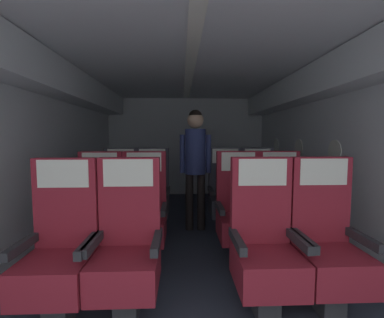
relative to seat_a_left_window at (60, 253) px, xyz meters
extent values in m
cube|color=#2D3342|center=(0.96, 1.23, -0.49)|extent=(3.70, 6.14, 0.02)
cube|color=silver|center=(-0.79, 1.23, 0.60)|extent=(0.08, 5.74, 2.17)
cube|color=silver|center=(2.71, 1.23, 0.60)|extent=(0.08, 5.74, 2.17)
cube|color=silver|center=(0.96, 1.23, 1.69)|extent=(3.58, 5.74, 0.06)
cube|color=silver|center=(0.96, 4.12, 0.60)|extent=(3.58, 0.06, 2.17)
cube|color=silver|center=(-0.58, 1.23, 1.47)|extent=(0.34, 5.51, 0.36)
cube|color=silver|center=(2.49, 1.23, 1.47)|extent=(0.34, 5.51, 0.36)
cube|color=white|center=(0.96, 1.23, 1.65)|extent=(0.12, 5.17, 0.02)
cylinder|color=white|center=(2.66, 1.23, 0.65)|extent=(0.01, 0.26, 0.26)
cylinder|color=white|center=(2.66, 2.18, 0.65)|extent=(0.01, 0.26, 0.26)
cylinder|color=white|center=(2.66, 3.14, 0.65)|extent=(0.01, 0.26, 0.26)
cube|color=#38383D|center=(0.00, -0.06, -0.36)|extent=(0.16, 0.17, 0.24)
cube|color=maroon|center=(0.00, -0.06, -0.12)|extent=(0.45, 0.47, 0.24)
cube|color=maroon|center=(0.00, 0.13, 0.33)|extent=(0.45, 0.08, 0.66)
cube|color=#28282D|center=(0.22, -0.06, 0.09)|extent=(0.05, 0.39, 0.06)
cube|color=#28282D|center=(-0.22, -0.06, 0.09)|extent=(0.05, 0.39, 0.06)
cube|color=silver|center=(0.00, 0.09, 0.55)|extent=(0.36, 0.01, 0.20)
cube|color=#38383D|center=(0.46, -0.03, -0.36)|extent=(0.16, 0.17, 0.24)
cube|color=maroon|center=(0.46, -0.03, -0.12)|extent=(0.45, 0.47, 0.24)
cube|color=maroon|center=(0.46, 0.16, 0.33)|extent=(0.45, 0.08, 0.66)
cube|color=#28282D|center=(0.67, -0.03, 0.09)|extent=(0.05, 0.39, 0.06)
cube|color=#28282D|center=(0.24, -0.03, 0.09)|extent=(0.05, 0.39, 0.06)
cube|color=silver|center=(0.46, 0.11, 0.55)|extent=(0.36, 0.01, 0.20)
cube|color=#38383D|center=(1.92, -0.03, -0.36)|extent=(0.16, 0.17, 0.24)
cube|color=maroon|center=(1.92, -0.03, -0.12)|extent=(0.45, 0.47, 0.24)
cube|color=maroon|center=(1.92, 0.16, 0.33)|extent=(0.45, 0.08, 0.66)
cube|color=#28282D|center=(2.14, -0.03, 0.09)|extent=(0.05, 0.39, 0.06)
cube|color=#28282D|center=(1.70, -0.03, 0.09)|extent=(0.05, 0.39, 0.06)
cube|color=silver|center=(1.92, 0.11, 0.55)|extent=(0.36, 0.01, 0.20)
cube|color=#38383D|center=(1.45, -0.04, -0.36)|extent=(0.16, 0.17, 0.24)
cube|color=maroon|center=(1.45, -0.04, -0.12)|extent=(0.45, 0.47, 0.24)
cube|color=maroon|center=(1.45, 0.15, 0.33)|extent=(0.45, 0.08, 0.66)
cube|color=#28282D|center=(1.67, -0.04, 0.09)|extent=(0.05, 0.39, 0.06)
cube|color=#28282D|center=(1.24, -0.04, 0.09)|extent=(0.05, 0.39, 0.06)
cube|color=silver|center=(1.45, 0.11, 0.55)|extent=(0.36, 0.01, 0.20)
cube|color=#38383D|center=(-0.01, 0.81, -0.36)|extent=(0.16, 0.17, 0.24)
cube|color=maroon|center=(-0.01, 0.81, -0.12)|extent=(0.45, 0.47, 0.24)
cube|color=maroon|center=(-0.01, 1.00, 0.33)|extent=(0.45, 0.08, 0.66)
cube|color=#28282D|center=(0.21, 0.81, 0.09)|extent=(0.05, 0.39, 0.06)
cube|color=#28282D|center=(-0.22, 0.81, 0.09)|extent=(0.05, 0.39, 0.06)
cube|color=silver|center=(-0.01, 0.96, 0.55)|extent=(0.36, 0.01, 0.20)
cube|color=#38383D|center=(0.46, 0.81, -0.36)|extent=(0.16, 0.17, 0.24)
cube|color=maroon|center=(0.46, 0.81, -0.12)|extent=(0.45, 0.47, 0.24)
cube|color=maroon|center=(0.46, 1.00, 0.33)|extent=(0.45, 0.08, 0.66)
cube|color=#28282D|center=(0.67, 0.81, 0.09)|extent=(0.05, 0.39, 0.06)
cube|color=#28282D|center=(0.24, 0.81, 0.09)|extent=(0.05, 0.39, 0.06)
cube|color=silver|center=(0.46, 0.96, 0.55)|extent=(0.36, 0.01, 0.20)
cube|color=#38383D|center=(1.90, 0.82, -0.36)|extent=(0.16, 0.17, 0.24)
cube|color=maroon|center=(1.90, 0.82, -0.12)|extent=(0.45, 0.47, 0.24)
cube|color=maroon|center=(1.90, 1.01, 0.33)|extent=(0.45, 0.08, 0.66)
cube|color=#28282D|center=(2.12, 0.82, 0.09)|extent=(0.05, 0.39, 0.06)
cube|color=#28282D|center=(1.69, 0.82, 0.09)|extent=(0.05, 0.39, 0.06)
cube|color=silver|center=(1.90, 0.96, 0.55)|extent=(0.36, 0.01, 0.20)
cube|color=#38383D|center=(1.46, 0.82, -0.36)|extent=(0.16, 0.17, 0.24)
cube|color=maroon|center=(1.46, 0.82, -0.12)|extent=(0.45, 0.47, 0.24)
cube|color=maroon|center=(1.46, 1.02, 0.33)|extent=(0.45, 0.08, 0.66)
cube|color=#28282D|center=(1.67, 0.82, 0.09)|extent=(0.05, 0.39, 0.06)
cube|color=#28282D|center=(1.24, 0.82, 0.09)|extent=(0.05, 0.39, 0.06)
cube|color=silver|center=(1.46, 0.97, 0.55)|extent=(0.36, 0.01, 0.20)
cube|color=#38383D|center=(0.01, 1.70, -0.36)|extent=(0.16, 0.17, 0.24)
cube|color=#33333D|center=(0.01, 1.70, -0.12)|extent=(0.45, 0.47, 0.24)
cube|color=#33333D|center=(0.01, 1.89, 0.33)|extent=(0.45, 0.08, 0.66)
cube|color=#28282D|center=(0.23, 1.70, 0.09)|extent=(0.05, 0.39, 0.06)
cube|color=#28282D|center=(-0.20, 1.70, 0.09)|extent=(0.05, 0.39, 0.06)
cube|color=silver|center=(0.01, 1.84, 0.55)|extent=(0.36, 0.01, 0.20)
cube|color=#38383D|center=(0.45, 1.69, -0.36)|extent=(0.16, 0.17, 0.24)
cube|color=#33333D|center=(0.45, 1.69, -0.12)|extent=(0.45, 0.47, 0.24)
cube|color=#33333D|center=(0.45, 1.88, 0.33)|extent=(0.45, 0.08, 0.66)
cube|color=#28282D|center=(0.66, 1.69, 0.09)|extent=(0.05, 0.39, 0.06)
cube|color=#28282D|center=(0.23, 1.69, 0.09)|extent=(0.05, 0.39, 0.06)
cube|color=silver|center=(0.45, 1.83, 0.55)|extent=(0.36, 0.01, 0.20)
cube|color=#38383D|center=(1.92, 1.68, -0.36)|extent=(0.16, 0.17, 0.24)
cube|color=#33333D|center=(1.92, 1.68, -0.12)|extent=(0.45, 0.47, 0.24)
cube|color=#33333D|center=(1.92, 1.87, 0.33)|extent=(0.45, 0.08, 0.66)
cube|color=#28282D|center=(2.13, 1.68, 0.09)|extent=(0.05, 0.39, 0.06)
cube|color=#28282D|center=(1.70, 1.68, 0.09)|extent=(0.05, 0.39, 0.06)
cube|color=silver|center=(1.92, 1.83, 0.55)|extent=(0.36, 0.01, 0.20)
cube|color=#38383D|center=(1.46, 1.68, -0.36)|extent=(0.16, 0.17, 0.24)
cube|color=#33333D|center=(1.46, 1.68, -0.12)|extent=(0.45, 0.47, 0.24)
cube|color=#33333D|center=(1.46, 1.87, 0.33)|extent=(0.45, 0.08, 0.66)
cube|color=#28282D|center=(1.68, 1.68, 0.09)|extent=(0.05, 0.39, 0.06)
cube|color=#28282D|center=(1.24, 1.68, 0.09)|extent=(0.05, 0.39, 0.06)
cube|color=silver|center=(1.46, 1.82, 0.55)|extent=(0.36, 0.01, 0.20)
cylinder|color=black|center=(0.96, 1.79, -0.09)|extent=(0.11, 0.11, 0.79)
cylinder|color=black|center=(1.12, 1.79, -0.09)|extent=(0.11, 0.11, 0.79)
cylinder|color=navy|center=(1.04, 1.79, 0.61)|extent=(0.28, 0.28, 0.61)
cylinder|color=navy|center=(0.86, 1.79, 0.58)|extent=(0.07, 0.07, 0.52)
cylinder|color=navy|center=(1.22, 1.79, 0.58)|extent=(0.07, 0.07, 0.52)
sphere|color=tan|center=(1.04, 1.79, 1.04)|extent=(0.22, 0.22, 0.22)
sphere|color=black|center=(1.04, 1.79, 1.08)|extent=(0.19, 0.19, 0.19)
camera|label=1|loc=(0.85, -1.81, 0.81)|focal=24.65mm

